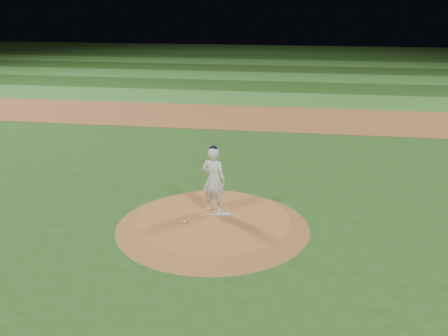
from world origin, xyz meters
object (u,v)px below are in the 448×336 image
object	(u,v)px
rosin_bag	(185,222)
pitcher_on_mound	(214,180)
pitchers_mound	(213,223)
pitching_rubber	(221,214)

from	to	relation	value
rosin_bag	pitcher_on_mound	xyz separation A→B (m)	(0.66, 0.90, 0.96)
pitchers_mound	rosin_bag	xyz separation A→B (m)	(-0.72, -0.41, 0.16)
pitching_rubber	pitcher_on_mound	xyz separation A→B (m)	(-0.26, 0.19, 0.98)
pitching_rubber	pitcher_on_mound	size ratio (longest dim) A/B	0.26
pitchers_mound	pitcher_on_mound	bearing A→B (deg)	96.85
pitching_rubber	pitcher_on_mound	bearing A→B (deg)	128.07
pitchers_mound	pitcher_on_mound	size ratio (longest dim) A/B	2.72
pitchers_mound	pitching_rubber	distance (m)	0.39
rosin_bag	pitching_rubber	bearing A→B (deg)	37.91
pitchers_mound	pitcher_on_mound	distance (m)	1.22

